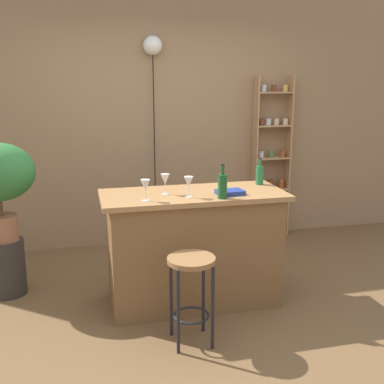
{
  "coord_description": "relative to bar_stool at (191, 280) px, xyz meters",
  "views": [
    {
      "loc": [
        -0.89,
        -3.27,
        1.83
      ],
      "look_at": [
        0.05,
        0.55,
        0.89
      ],
      "focal_mm": 43.82,
      "sensor_mm": 36.0,
      "label": 1
    }
  ],
  "objects": [
    {
      "name": "ground",
      "position": [
        0.17,
        0.32,
        -0.48
      ],
      "size": [
        12.0,
        12.0,
        0.0
      ],
      "primitive_type": "plane",
      "color": "brown"
    },
    {
      "name": "back_wall",
      "position": [
        0.17,
        2.27,
        0.92
      ],
      "size": [
        6.4,
        0.1,
        2.8
      ],
      "primitive_type": "cube",
      "color": "#997551",
      "rests_on": "ground"
    },
    {
      "name": "kitchen_counter",
      "position": [
        0.17,
        0.62,
        -0.0
      ],
      "size": [
        1.49,
        0.64,
        0.95
      ],
      "color": "brown",
      "rests_on": "ground"
    },
    {
      "name": "bar_stool",
      "position": [
        0.0,
        0.0,
        0.0
      ],
      "size": [
        0.34,
        0.34,
        0.64
      ],
      "color": "black",
      "rests_on": "ground"
    },
    {
      "name": "spice_shelf",
      "position": [
        1.49,
        2.13,
        0.47
      ],
      "size": [
        0.44,
        0.15,
        1.89
      ],
      "color": "tan",
      "rests_on": "ground"
    },
    {
      "name": "plant_stool",
      "position": [
        -1.38,
        1.15,
        -0.23
      ],
      "size": [
        0.31,
        0.31,
        0.49
      ],
      "primitive_type": "cylinder",
      "color": "#2D2823",
      "rests_on": "ground"
    },
    {
      "name": "bottle_wine_red",
      "position": [
        0.34,
        0.39,
        0.57
      ],
      "size": [
        0.07,
        0.07,
        0.27
      ],
      "color": "#194C23",
      "rests_on": "kitchen_counter"
    },
    {
      "name": "bottle_sauce_amber",
      "position": [
        0.8,
        0.79,
        0.56
      ],
      "size": [
        0.07,
        0.07,
        0.23
      ],
      "color": "#236638",
      "rests_on": "kitchen_counter"
    },
    {
      "name": "wine_glass_left",
      "position": [
        -0.24,
        0.45,
        0.59
      ],
      "size": [
        0.07,
        0.07,
        0.16
      ],
      "color": "silver",
      "rests_on": "kitchen_counter"
    },
    {
      "name": "wine_glass_center",
      "position": [
        -0.06,
        0.63,
        0.59
      ],
      "size": [
        0.07,
        0.07,
        0.16
      ],
      "color": "silver",
      "rests_on": "kitchen_counter"
    },
    {
      "name": "wine_glass_right",
      "position": [
        0.1,
        0.48,
        0.59
      ],
      "size": [
        0.07,
        0.07,
        0.16
      ],
      "color": "silver",
      "rests_on": "kitchen_counter"
    },
    {
      "name": "cookbook",
      "position": [
        0.44,
        0.5,
        0.49
      ],
      "size": [
        0.22,
        0.17,
        0.03
      ],
      "primitive_type": "cube",
      "rotation": [
        0.0,
        0.0,
        0.08
      ],
      "color": "navy",
      "rests_on": "kitchen_counter"
    },
    {
      "name": "pendant_globe_light",
      "position": [
        0.11,
        2.16,
        1.67
      ],
      "size": [
        0.2,
        0.2,
        2.3
      ],
      "color": "black",
      "rests_on": "ground"
    }
  ]
}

